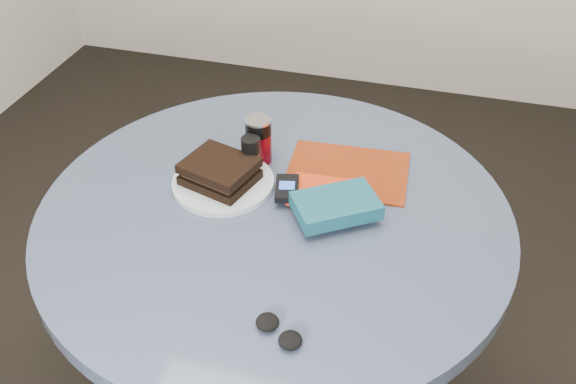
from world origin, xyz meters
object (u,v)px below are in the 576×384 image
(magazine, at_px, (348,172))
(novel, at_px, (336,206))
(table, at_px, (275,264))
(soda_can, at_px, (259,140))
(pepper_grinder, at_px, (251,156))
(sandwich, at_px, (220,171))
(plate, at_px, (223,183))
(headphones, at_px, (279,331))
(red_book, at_px, (327,193))
(mp3_player, at_px, (287,188))

(magazine, relative_size, novel, 1.61)
(table, bearing_deg, soda_can, 117.83)
(pepper_grinder, bearing_deg, sandwich, -130.74)
(plate, height_order, novel, novel)
(sandwich, bearing_deg, headphones, -56.71)
(red_book, height_order, novel, novel)
(pepper_grinder, relative_size, mp3_player, 1.01)
(headphones, bearing_deg, soda_can, 111.29)
(sandwich, height_order, mp3_player, sandwich)
(pepper_grinder, bearing_deg, magazine, 17.24)
(table, relative_size, plate, 4.46)
(sandwich, bearing_deg, pepper_grinder, 49.26)
(soda_can, bearing_deg, sandwich, -114.33)
(table, height_order, sandwich, sandwich)
(plate, relative_size, sandwich, 1.30)
(mp3_player, xyz_separation_m, headphones, (0.09, -0.37, -0.01))
(headphones, bearing_deg, plate, 122.52)
(table, height_order, plate, plate)
(table, distance_m, mp3_player, 0.19)
(red_book, bearing_deg, headphones, -92.53)
(sandwich, relative_size, headphones, 1.67)
(soda_can, bearing_deg, pepper_grinder, -90.35)
(table, bearing_deg, plate, 160.72)
(sandwich, bearing_deg, soda_can, 65.67)
(pepper_grinder, height_order, headphones, pepper_grinder)
(pepper_grinder, height_order, mp3_player, pepper_grinder)
(magazine, bearing_deg, pepper_grinder, -166.28)
(table, distance_m, headphones, 0.38)
(sandwich, bearing_deg, red_book, 5.83)
(pepper_grinder, bearing_deg, novel, -25.12)
(sandwich, distance_m, soda_can, 0.13)
(mp3_player, bearing_deg, magazine, 49.06)
(pepper_grinder, bearing_deg, headphones, -66.19)
(soda_can, xyz_separation_m, novel, (0.21, -0.16, -0.02))
(soda_can, bearing_deg, plate, -112.94)
(red_book, relative_size, headphones, 1.52)
(magazine, height_order, headphones, headphones)
(soda_can, relative_size, headphones, 1.08)
(mp3_player, relative_size, headphones, 0.92)
(novel, bearing_deg, red_book, 83.68)
(soda_can, xyz_separation_m, magazine, (0.21, 0.01, -0.05))
(mp3_player, height_order, headphones, mp3_player)
(plate, height_order, soda_can, soda_can)
(table, bearing_deg, pepper_grinder, 129.19)
(sandwich, height_order, magazine, sandwich)
(soda_can, distance_m, novel, 0.27)
(magazine, height_order, red_book, red_book)
(soda_can, bearing_deg, table, -62.17)
(novel, bearing_deg, sandwich, 137.82)
(sandwich, distance_m, novel, 0.27)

